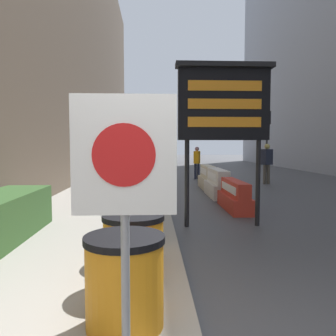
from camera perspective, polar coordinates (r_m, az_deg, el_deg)
The scene contains 13 objects.
barrel_drum_foreground at distance 3.07m, azimuth -7.54°, elevation -18.89°, with size 0.71×0.71×0.81m.
barrel_drum_middle at distance 3.89m, azimuth -6.03°, elevation -13.90°, with size 0.71×0.71×0.81m.
barrel_drum_back at distance 4.74m, azimuth -5.70°, elevation -10.65°, with size 0.71×0.71×0.81m.
warning_sign at distance 2.18m, azimuth -7.60°, elevation -1.67°, with size 0.69×0.08×1.93m.
message_board at distance 7.08m, azimuth 9.65°, elevation 10.76°, with size 2.03×0.36×3.43m.
jersey_barrier_red_striped at distance 9.04m, azimuth 11.54°, elevation -4.94°, with size 0.55×1.98×0.79m.
jersey_barrier_white at distance 11.29m, azimuth 8.65°, elevation -2.85°, with size 0.64×2.01×0.93m.
jersey_barrier_cream at distance 13.31m, azimuth 6.92°, elevation -1.80°, with size 0.56×1.81×0.93m.
traffic_cone_near at distance 11.76m, azimuth 9.67°, elevation -2.94°, with size 0.39×0.39×0.69m.
traffic_light_near_curb at distance 17.62m, azimuth 0.73°, elevation 8.15°, with size 0.28×0.44×4.19m.
traffic_light_far_side at distance 22.14m, azimuth 16.95°, elevation 6.65°, with size 0.28×0.45×3.93m.
pedestrian_worker at distance 15.36m, azimuth 16.83°, elevation 1.28°, with size 0.55×0.48×1.81m.
pedestrian_passerby at distance 16.99m, azimuth 5.06°, elevation 1.40°, with size 0.40×0.50×1.68m.
Camera 1 is at (-0.41, -2.12, 1.73)m, focal length 35.00 mm.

